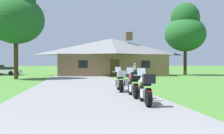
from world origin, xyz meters
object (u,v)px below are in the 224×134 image
bystander_gray_shirt_near_lodge (135,69)px  tree_right_of_lodge (185,29)px  tree_left_near (16,13)px  parked_white_sedan_far_left (5,71)px  motorcycle_white_nearest_to_camera (146,89)px  motorcycle_black_farthest_in_row (120,81)px  motorcycle_red_second_in_row (133,84)px

bystander_gray_shirt_near_lodge → tree_right_of_lodge: tree_right_of_lodge is taller
tree_left_near → parked_white_sedan_far_left: 12.44m
motorcycle_white_nearest_to_camera → bystander_gray_shirt_near_lodge: (4.11, 20.60, 0.31)m
motorcycle_black_farthest_in_row → parked_white_sedan_far_left: (-11.99, 24.48, 0.03)m
parked_white_sedan_far_left → bystander_gray_shirt_near_lodge: bearing=-103.6°
motorcycle_black_farthest_in_row → motorcycle_white_nearest_to_camera: bearing=-86.2°
motorcycle_white_nearest_to_camera → parked_white_sedan_far_left: motorcycle_white_nearest_to_camera is taller
motorcycle_white_nearest_to_camera → bystander_gray_shirt_near_lodge: size_ratio=1.25×
motorcycle_black_farthest_in_row → bystander_gray_shirt_near_lodge: size_ratio=1.25×
motorcycle_red_second_in_row → tree_left_near: (-8.53, 16.77, 6.06)m
motorcycle_black_farthest_in_row → parked_white_sedan_far_left: bearing=118.1°
motorcycle_white_nearest_to_camera → tree_left_near: tree_left_near is taller
tree_left_near → parked_white_sedan_far_left: (-3.64, 10.25, -6.04)m
bystander_gray_shirt_near_lodge → parked_white_sedan_far_left: size_ratio=0.37×
motorcycle_red_second_in_row → bystander_gray_shirt_near_lodge: bystander_gray_shirt_near_lodge is taller
motorcycle_white_nearest_to_camera → motorcycle_black_farthest_in_row: (-0.15, 4.77, -0.01)m
motorcycle_black_farthest_in_row → bystander_gray_shirt_near_lodge: (4.26, 15.83, 0.32)m
motorcycle_red_second_in_row → motorcycle_black_farthest_in_row: (-0.18, 2.53, -0.01)m
motorcycle_black_farthest_in_row → tree_left_near: size_ratio=0.20×
motorcycle_white_nearest_to_camera → parked_white_sedan_far_left: bearing=116.9°
motorcycle_black_farthest_in_row → tree_left_near: bearing=122.4°
tree_left_near → tree_right_of_lodge: 22.34m
tree_left_near → bystander_gray_shirt_near_lodge: bearing=7.2°
motorcycle_red_second_in_row → bystander_gray_shirt_near_lodge: size_ratio=1.25×
bystander_gray_shirt_near_lodge → motorcycle_black_farthest_in_row: bearing=-29.5°
motorcycle_black_farthest_in_row → tree_right_of_lodge: bearing=61.9°
tree_right_of_lodge → parked_white_sedan_far_left: 25.44m
motorcycle_red_second_in_row → motorcycle_black_farthest_in_row: 2.54m
bystander_gray_shirt_near_lodge → tree_right_of_lodge: bearing=111.0°
tree_left_near → tree_right_of_lodge: bearing=19.8°
motorcycle_red_second_in_row → tree_right_of_lodge: 27.95m
parked_white_sedan_far_left → tree_left_near: bearing=-146.0°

